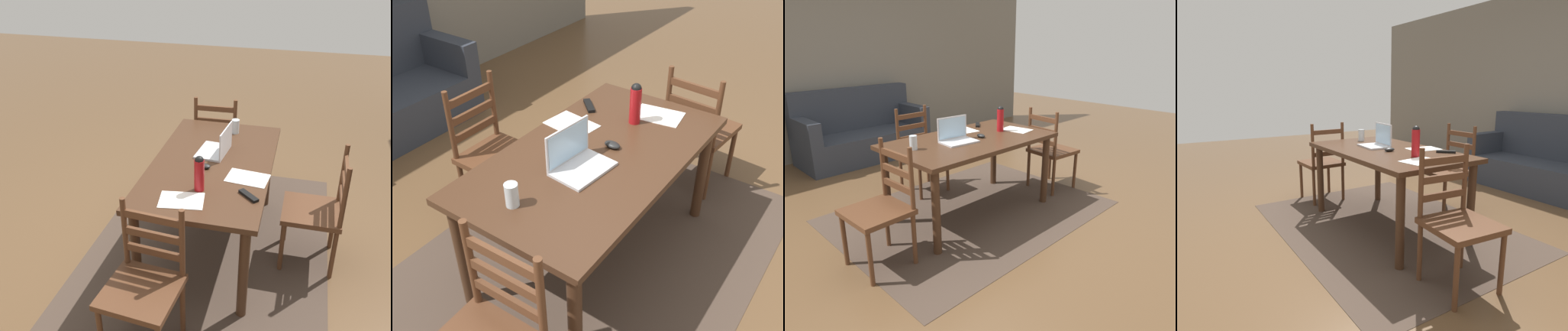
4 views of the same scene
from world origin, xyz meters
The scene contains 15 objects.
ground_plane centered at (0.00, 0.00, 0.00)m, with size 14.00×14.00×0.00m, color brown.
area_rug centered at (0.00, 0.00, 0.00)m, with size 2.59×1.92×0.01m, color #47382D.
wall_back centered at (0.00, 2.93, 1.35)m, with size 8.00×0.12×2.70m, color slate.
dining_table centered at (0.00, 0.00, 0.68)m, with size 1.61×0.91×0.77m.
chair_right_near centered at (1.09, -0.18, 0.46)m, with size 0.48×0.48×0.95m.
chair_far_head centered at (0.00, 0.83, 0.46)m, with size 0.44×0.44×0.95m.
chair_left_near centered at (-1.09, -0.18, 0.46)m, with size 0.45×0.45×0.95m.
couch centered at (0.10, 2.46, 0.36)m, with size 1.80×0.80×1.00m.
laptop centered at (-0.17, 0.01, 0.83)m, with size 0.34×0.25×0.23m.
water_bottle centered at (0.42, 0.00, 0.91)m, with size 0.07×0.07×0.26m.
drinking_glass centered at (-0.60, 0.07, 0.83)m, with size 0.07×0.07×0.12m, color silver.
computer_mouse centered at (0.10, -0.04, 0.79)m, with size 0.06×0.10×0.03m, color black.
tv_remote centered at (0.43, 0.34, 0.78)m, with size 0.04×0.17×0.02m, color black.
paper_stack_left centered at (0.58, -0.08, 0.77)m, with size 0.21×0.30×0.00m, color white.
paper_stack_right centered at (0.18, 0.30, 0.77)m, with size 0.21×0.30×0.00m, color white.
Camera 3 is at (-2.32, -2.50, 1.68)m, focal length 33.72 mm.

